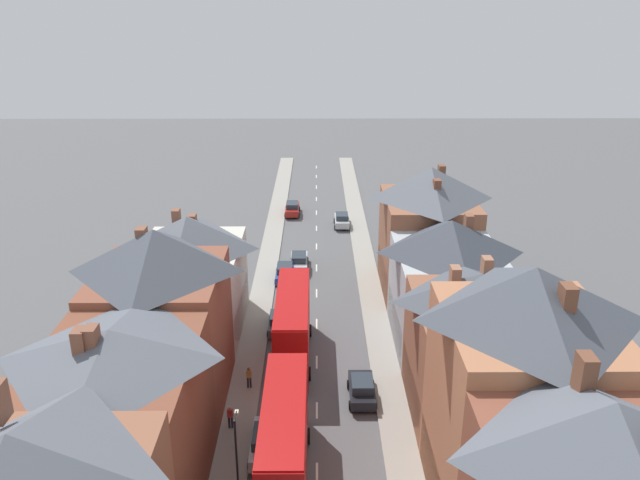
% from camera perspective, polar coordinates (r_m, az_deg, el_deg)
% --- Properties ---
extents(pavement_left, '(2.20, 104.00, 0.14)m').
position_cam_1_polar(pavement_left, '(60.86, -5.14, -4.00)').
color(pavement_left, gray).
rests_on(pavement_left, ground).
extents(pavement_right, '(2.20, 104.00, 0.14)m').
position_cam_1_polar(pavement_right, '(60.86, 4.50, -3.98)').
color(pavement_right, gray).
rests_on(pavement_right, ground).
extents(centre_line_dashes, '(0.14, 97.80, 0.01)m').
position_cam_1_polar(centre_line_dashes, '(58.86, -0.32, -4.89)').
color(centre_line_dashes, silver).
rests_on(centre_line_dashes, ground).
extents(terrace_row_left, '(8.00, 46.81, 12.67)m').
position_cam_1_polar(terrace_row_left, '(35.67, -17.44, -14.30)').
color(terrace_row_left, '#A36042').
rests_on(terrace_row_left, ground).
extents(terrace_row_right, '(8.00, 53.02, 14.20)m').
position_cam_1_polar(terrace_row_right, '(38.49, 15.32, -10.72)').
color(terrace_row_right, brown).
rests_on(terrace_row_right, ground).
extents(double_decker_bus_lead, '(2.74, 10.80, 5.30)m').
position_cam_1_polar(double_decker_bus_lead, '(36.48, -3.28, -17.85)').
color(double_decker_bus_lead, '#B70F0F').
rests_on(double_decker_bus_lead, ground).
extents(double_decker_bus_mid_street, '(2.74, 10.80, 5.30)m').
position_cam_1_polar(double_decker_bus_mid_street, '(47.54, -2.51, -7.79)').
color(double_decker_bus_mid_street, '#B70F0F').
rests_on(double_decker_bus_mid_street, ground).
extents(car_near_blue, '(1.90, 4.29, 1.65)m').
position_cam_1_polar(car_near_blue, '(61.38, -3.22, -2.95)').
color(car_near_blue, navy).
rests_on(car_near_blue, ground).
extents(car_near_silver, '(1.90, 4.00, 1.66)m').
position_cam_1_polar(car_near_silver, '(75.93, 2.01, 1.85)').
color(car_near_silver, '#B7BABF').
rests_on(car_near_silver, ground).
extents(car_parked_left_a, '(1.90, 3.82, 1.62)m').
position_cam_1_polar(car_parked_left_a, '(52.28, -3.74, -7.47)').
color(car_parked_left_a, '#4C515B').
rests_on(car_parked_left_a, ground).
extents(car_parked_right_a, '(1.90, 3.95, 1.61)m').
position_cam_1_polar(car_parked_right_a, '(44.09, 3.85, -13.41)').
color(car_parked_right_a, black).
rests_on(car_parked_right_a, ground).
extents(car_mid_black, '(1.90, 4.39, 1.62)m').
position_cam_1_polar(car_mid_black, '(63.91, -1.94, -1.93)').
color(car_mid_black, '#B7BABF').
rests_on(car_mid_black, ground).
extents(car_parked_left_b, '(1.90, 4.45, 1.67)m').
position_cam_1_polar(car_parked_left_b, '(80.24, -2.55, 2.91)').
color(car_parked_left_b, maroon).
rests_on(car_parked_left_b, ground).
extents(car_mid_white, '(1.90, 4.28, 1.69)m').
position_cam_1_polar(car_mid_white, '(39.61, -5.01, -17.91)').
color(car_mid_white, silver).
rests_on(car_mid_white, ground).
extents(pedestrian_mid_left, '(0.36, 0.22, 1.61)m').
position_cam_1_polar(pedestrian_mid_left, '(41.56, -8.21, -15.63)').
color(pedestrian_mid_left, '#23232D').
rests_on(pedestrian_mid_left, pavement_left).
extents(pedestrian_mid_right, '(0.36, 0.22, 1.61)m').
position_cam_1_polar(pedestrian_mid_right, '(45.10, -6.52, -12.29)').
color(pedestrian_mid_right, '#23232D').
rests_on(pedestrian_mid_right, pavement_left).
extents(street_lamp, '(0.20, 1.12, 5.50)m').
position_cam_1_polar(street_lamp, '(35.18, -7.62, -18.85)').
color(street_lamp, black).
rests_on(street_lamp, ground).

